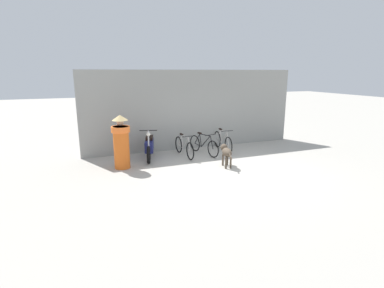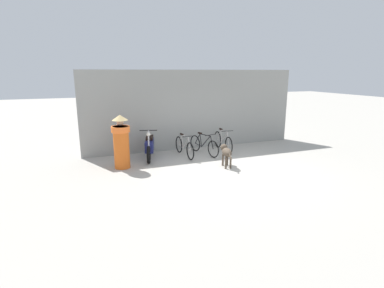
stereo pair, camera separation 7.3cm
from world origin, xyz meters
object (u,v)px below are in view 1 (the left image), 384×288
at_px(bicycle_0, 184,147).
at_px(bicycle_2, 223,142).
at_px(stray_dog, 226,152).
at_px(bicycle_1, 204,145).
at_px(motorcycle, 149,147).
at_px(person_in_robes, 121,142).

xyz_separation_m(bicycle_0, bicycle_2, (1.63, 0.19, 0.02)).
bearing_deg(stray_dog, bicycle_1, 14.12).
distance_m(motorcycle, stray_dog, 2.72).
bearing_deg(bicycle_2, bicycle_1, -72.44).
distance_m(bicycle_1, person_in_robes, 3.11).
xyz_separation_m(bicycle_1, stray_dog, (0.09, -1.60, 0.13)).
bearing_deg(bicycle_0, stray_dog, 24.46).
bearing_deg(stray_dog, bicycle_2, -12.82).
xyz_separation_m(bicycle_2, person_in_robes, (-3.90, -0.77, 0.50)).
bearing_deg(stray_dog, bicycle_0, 38.28).
relative_size(motorcycle, stray_dog, 1.78).
bearing_deg(motorcycle, bicycle_2, 107.03).
distance_m(bicycle_2, motorcycle, 2.86).
bearing_deg(motorcycle, person_in_robes, -38.59).
height_order(bicycle_2, person_in_robes, person_in_robes).
height_order(bicycle_1, motorcycle, motorcycle).
bearing_deg(bicycle_1, person_in_robes, -93.09).
relative_size(bicycle_0, bicycle_1, 1.00).
distance_m(motorcycle, person_in_robes, 1.35).
height_order(bicycle_1, person_in_robes, person_in_robes).
distance_m(bicycle_0, bicycle_2, 1.64).
distance_m(bicycle_2, person_in_robes, 4.01).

